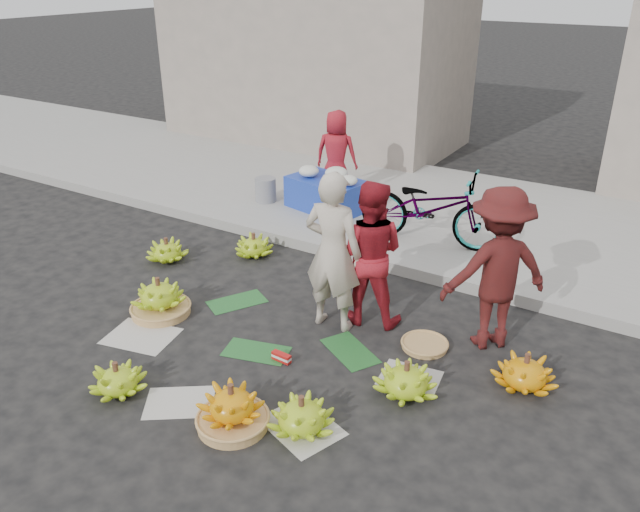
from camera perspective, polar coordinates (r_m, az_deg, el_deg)
The scene contains 23 objects.
ground at distance 6.45m, azimuth -4.06°, elevation -8.13°, with size 80.00×80.00×0.00m, color black.
curb at distance 8.07m, azimuth 4.95°, elevation -0.32°, with size 40.00×0.25×0.15m, color gray.
sidewalk at distance 9.85m, azimuth 10.51°, elevation 4.10°, with size 40.00×4.00×0.12m, color gray.
building_left at distance 13.69m, azimuth -0.47°, elevation 18.76°, with size 6.00×3.00×4.00m, color gray.
newspaper_scatter at distance 5.94m, azimuth -8.59°, elevation -11.66°, with size 3.20×1.80×0.00m, color beige, non-canonical shape.
banana_leaves at distance 6.64m, azimuth -3.77°, elevation -7.05°, with size 2.00×1.00×0.00m, color #1B5224, non-canonical shape.
banana_bunch_0 at distance 7.11m, azimuth -14.46°, elevation -3.78°, with size 0.64×0.64×0.45m.
banana_bunch_1 at distance 6.01m, azimuth -18.04°, elevation -10.70°, with size 0.54×0.54×0.32m.
banana_bunch_2 at distance 5.39m, azimuth -8.04°, elevation -13.67°, with size 0.68×0.68×0.42m.
banana_bunch_3 at distance 5.32m, azimuth -1.70°, elevation -14.40°, with size 0.55×0.55×0.35m.
banana_bunch_4 at distance 5.75m, azimuth 7.88°, elevation -11.18°, with size 0.60×0.60×0.35m.
banana_bunch_5 at distance 6.09m, azimuth 18.24°, elevation -10.07°, with size 0.59×0.59×0.35m.
banana_bunch_6 at distance 8.36m, azimuth -13.82°, elevation 0.44°, with size 0.52×0.52×0.32m.
banana_bunch_7 at distance 8.32m, azimuth -6.07°, elevation 0.93°, with size 0.60×0.60×0.32m.
basket_spare at distance 6.48m, azimuth 9.54°, elevation -8.03°, with size 0.46×0.46×0.05m, color #AD7F48.
incense_stack at distance 6.19m, azimuth -3.55°, elevation -9.22°, with size 0.20×0.06×0.08m, color #B71613.
vendor_cream at distance 6.38m, azimuth 1.18°, elevation 0.37°, with size 0.63×0.41×1.72m, color beige.
vendor_red at distance 6.53m, azimuth 4.49°, elevation 0.24°, with size 0.77×0.60×1.59m, color #B11B24.
man_striped at distance 6.31m, azimuth 15.86°, elevation -1.17°, with size 1.09×0.62×1.68m, color maroon.
flower_table at distance 9.50m, azimuth 0.63°, elevation 5.88°, with size 1.27×0.94×0.66m.
grey_bucket at distance 9.90m, azimuth -5.00°, elevation 6.06°, with size 0.33×0.33×0.37m, color gray.
flower_vendor at distance 10.00m, azimuth 1.50°, elevation 9.34°, with size 0.67×0.44×1.37m, color #B11B24.
bicycle at distance 8.36m, azimuth 10.08°, elevation 4.38°, with size 1.91×0.66×1.00m, color gray.
Camera 1 is at (3.19, -4.35, 3.54)m, focal length 35.00 mm.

